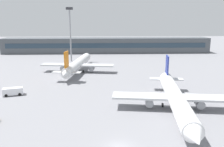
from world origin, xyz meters
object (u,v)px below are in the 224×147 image
Objects in this scene: floodlight_tower_west at (70,31)px; airplane_near at (175,98)px; airplane_mid at (78,64)px; service_van_white at (13,91)px.

airplane_near is at bearing -64.20° from floodlight_tower_west.
airplane_near reaches higher than airplane_mid.
airplane_mid reaches higher than service_van_white.
airplane_near is at bearing -58.48° from airplane_mid.
airplane_mid is at bearing 62.98° from service_van_white.
airplane_mid is 32.88m from service_van_white.
airplane_near is at bearing -17.50° from service_van_white.
service_van_white is 54.70m from floodlight_tower_west.
service_van_white is at bearing 162.50° from airplane_near.
airplane_mid is at bearing -76.23° from floodlight_tower_west.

